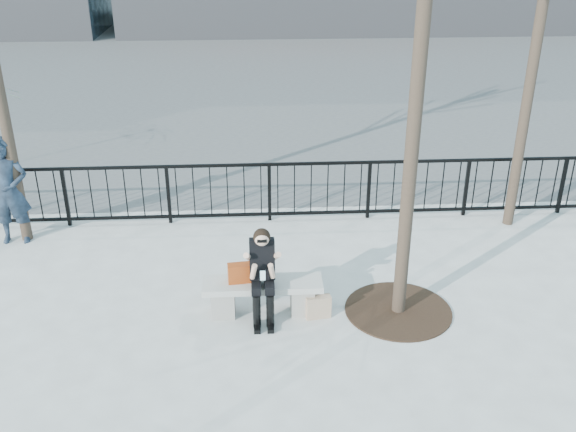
{
  "coord_description": "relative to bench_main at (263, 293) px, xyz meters",
  "views": [
    {
      "loc": [
        -0.11,
        -7.6,
        5.04
      ],
      "look_at": [
        0.4,
        0.8,
        1.1
      ],
      "focal_mm": 40.0,
      "sensor_mm": 36.0,
      "label": 1
    }
  ],
  "objects": [
    {
      "name": "railing",
      "position": [
        0.0,
        3.0,
        0.25
      ],
      "size": [
        14.0,
        0.06,
        1.1
      ],
      "color": "black",
      "rests_on": "ground"
    },
    {
      "name": "ground",
      "position": [
        0.0,
        0.0,
        -0.3
      ],
      "size": [
        120.0,
        120.0,
        0.0
      ],
      "primitive_type": "plane",
      "color": "#9C9B96",
      "rests_on": "ground"
    },
    {
      "name": "seated_woman",
      "position": [
        0.0,
        -0.16,
        0.37
      ],
      "size": [
        0.5,
        0.64,
        1.34
      ],
      "color": "black",
      "rests_on": "ground"
    },
    {
      "name": "standing_man",
      "position": [
        -4.13,
        2.43,
        0.62
      ],
      "size": [
        0.7,
        0.48,
        1.85
      ],
      "primitive_type": "imported",
      "rotation": [
        0.0,
        0.0,
        0.06
      ],
      "color": "black",
      "rests_on": "ground"
    },
    {
      "name": "tree_grate",
      "position": [
        1.9,
        -0.1,
        -0.29
      ],
      "size": [
        1.5,
        1.5,
        0.02
      ],
      "primitive_type": "cylinder",
      "color": "black",
      "rests_on": "ground"
    },
    {
      "name": "street_surface",
      "position": [
        0.0,
        15.0,
        -0.3
      ],
      "size": [
        60.0,
        23.0,
        0.01
      ],
      "primitive_type": "cube",
      "color": "#474747",
      "rests_on": "ground"
    },
    {
      "name": "handbag",
      "position": [
        -0.31,
        0.02,
        0.32
      ],
      "size": [
        0.34,
        0.19,
        0.27
      ],
      "primitive_type": "cube",
      "rotation": [
        0.0,
        0.0,
        0.11
      ],
      "color": "#923712",
      "rests_on": "bench_main"
    },
    {
      "name": "bench_main",
      "position": [
        0.0,
        0.0,
        0.0
      ],
      "size": [
        1.65,
        0.46,
        0.49
      ],
      "color": "slate",
      "rests_on": "ground"
    },
    {
      "name": "shopping_bag",
      "position": [
        0.76,
        -0.18,
        -0.14
      ],
      "size": [
        0.36,
        0.18,
        0.33
      ],
      "primitive_type": "cube",
      "rotation": [
        0.0,
        0.0,
        0.16
      ],
      "color": "#D1B294",
      "rests_on": "ground"
    }
  ]
}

